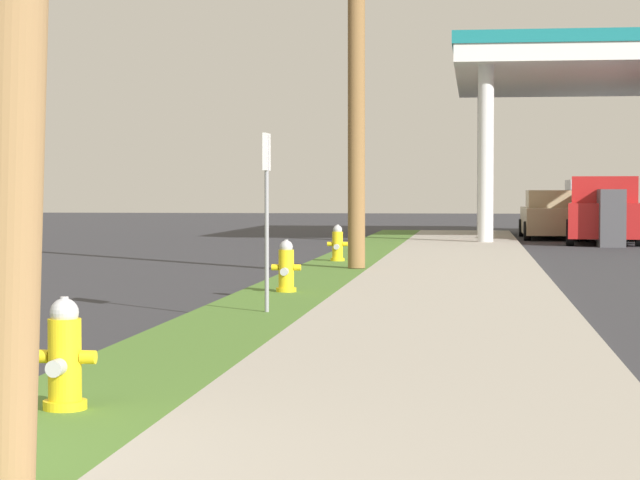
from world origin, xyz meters
name	(u,v)px	position (x,y,z in m)	size (l,w,h in m)	color
fire_hydrant_nearest	(64,360)	(0.68, 2.31, 0.45)	(0.42, 0.38, 0.74)	yellow
fire_hydrant_second	(286,269)	(0.70, 11.93, 0.45)	(0.42, 0.38, 0.74)	yellow
fire_hydrant_third	(337,245)	(0.57, 19.77, 0.45)	(0.42, 0.37, 0.74)	yellow
utility_pole_midground	(356,42)	(1.17, 17.50, 4.31)	(0.40, 1.40, 8.22)	olive
street_sign_post	(267,184)	(0.91, 8.99, 1.63)	(0.05, 0.36, 2.12)	gray
car_black_by_near_pump	(554,215)	(6.14, 38.94, 0.72)	(1.98, 4.52, 1.57)	black
car_tan_by_far_pump	(552,217)	(5.84, 35.44, 0.72)	(1.97, 4.51, 1.57)	tan
truck_silver_at_forecourt	(595,208)	(7.83, 42.02, 0.91)	(2.29, 5.47, 1.97)	#BCBCC1
truck_red_on_apron	(604,212)	(7.18, 32.22, 0.91)	(2.58, 5.56, 1.97)	red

